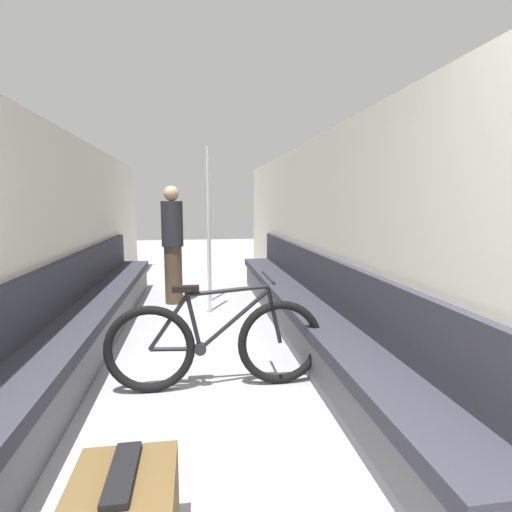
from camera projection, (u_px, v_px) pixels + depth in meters
The scene contains 8 objects.
wall_left at pixel (54, 241), 3.74m from camera, with size 0.10×9.92×2.14m, color beige.
wall_right at pixel (328, 237), 4.14m from camera, with size 0.10×9.92×2.14m, color beige.
bench_seat_row_left at pixel (87, 319), 3.88m from camera, with size 0.46×5.83×0.90m.
bench_seat_row_right at pixel (304, 310), 4.20m from camera, with size 0.46×5.83×0.90m.
bicycle at pixel (216, 344), 3.05m from camera, with size 1.66×0.46×0.87m.
grab_pole_near at pixel (210, 230), 5.70m from camera, with size 0.08×0.08×2.12m.
grab_pole_far at pixel (208, 233), 5.11m from camera, with size 0.08×0.08×2.12m.
passenger_standing at pixel (173, 243), 5.59m from camera, with size 0.30×0.30×1.65m.
Camera 1 is at (-0.03, -0.61, 1.42)m, focal length 28.00 mm.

